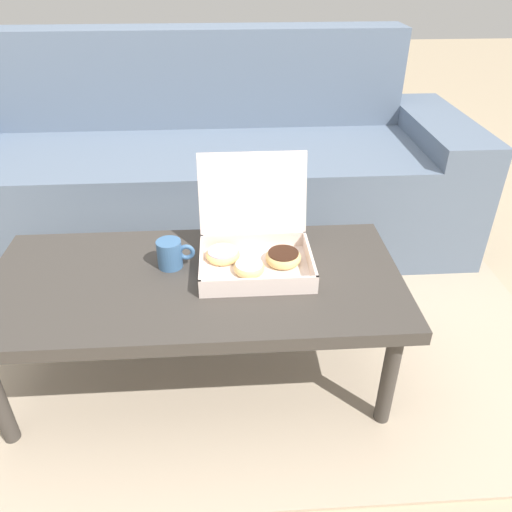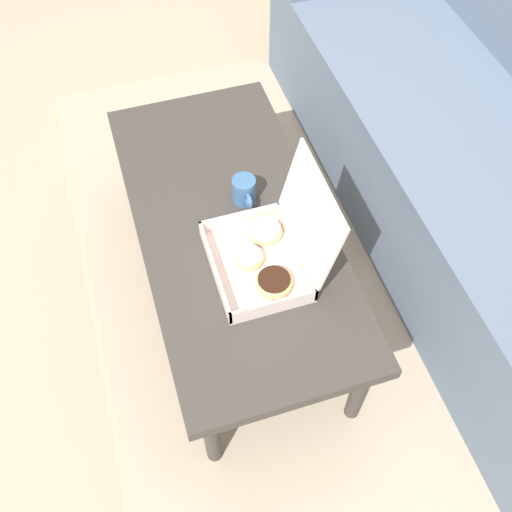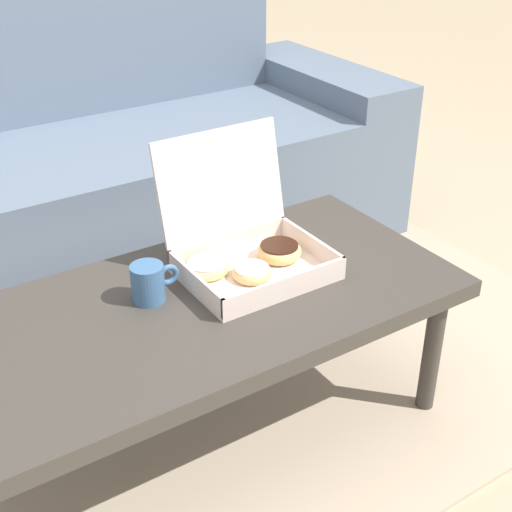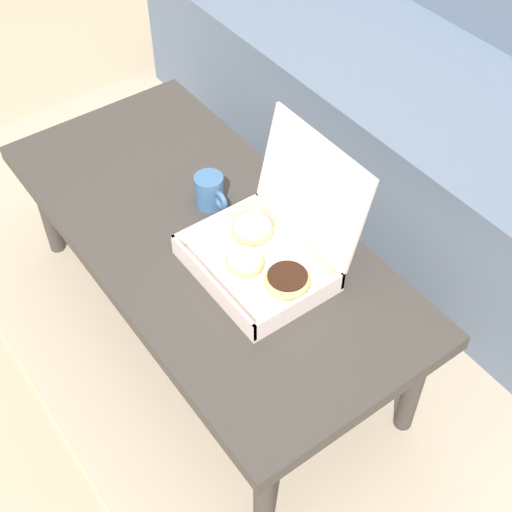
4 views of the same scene
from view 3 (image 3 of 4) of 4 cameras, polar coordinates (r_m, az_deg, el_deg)
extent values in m
plane|color=tan|center=(1.86, -6.77, -11.58)|extent=(12.00, 12.00, 0.00)
cube|color=tan|center=(2.07, -10.58, -6.76)|extent=(2.40, 1.85, 0.01)
cube|color=slate|center=(2.23, -14.60, 2.33)|extent=(1.80, 0.58, 0.46)
cube|color=slate|center=(2.50, -18.31, 9.95)|extent=(1.80, 0.20, 0.87)
cube|color=slate|center=(2.74, 5.08, 9.40)|extent=(0.24, 0.78, 0.55)
cube|color=#3D3833|center=(1.53, -5.06, -4.38)|extent=(1.17, 0.55, 0.04)
cylinder|color=#3D3833|center=(1.78, 13.89, -7.49)|extent=(0.04, 0.04, 0.35)
cylinder|color=#3D3833|center=(2.03, 5.34, -1.51)|extent=(0.04, 0.04, 0.35)
cube|color=silver|center=(1.61, 0.00, -1.42)|extent=(0.32, 0.24, 0.01)
cube|color=silver|center=(1.51, 2.44, -2.46)|extent=(0.32, 0.01, 0.05)
cube|color=silver|center=(1.68, -2.19, 1.12)|extent=(0.32, 0.01, 0.05)
cube|color=silver|center=(1.53, -4.89, -2.17)|extent=(0.01, 0.24, 0.05)
cube|color=silver|center=(1.67, 4.46, 0.89)|extent=(0.01, 0.24, 0.05)
cube|color=silver|center=(1.64, -2.84, 5.91)|extent=(0.32, 0.06, 0.24)
torus|color=#E5BC75|center=(1.58, -0.32, -1.34)|extent=(0.09, 0.09, 0.03)
cylinder|color=white|center=(1.57, -0.32, -1.09)|extent=(0.08, 0.08, 0.01)
torus|color=#E5BC75|center=(1.65, 1.87, 0.37)|extent=(0.10, 0.10, 0.03)
cylinder|color=black|center=(1.65, 1.87, 0.68)|extent=(0.09, 0.09, 0.02)
torus|color=#E5BC75|center=(1.60, -3.95, -0.93)|extent=(0.10, 0.10, 0.03)
cylinder|color=pink|center=(1.60, -3.96, -0.68)|extent=(0.09, 0.09, 0.01)
cylinder|color=#3D6693|center=(1.52, -8.65, -2.15)|extent=(0.07, 0.07, 0.08)
torus|color=#3D6693|center=(1.53, -7.04, -1.51)|extent=(0.05, 0.01, 0.05)
camera|label=1|loc=(0.67, 61.83, 12.51)|focal=35.00mm
camera|label=2|loc=(1.94, 38.41, 41.15)|focal=42.00mm
camera|label=4|loc=(1.73, 47.62, 34.18)|focal=50.00mm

